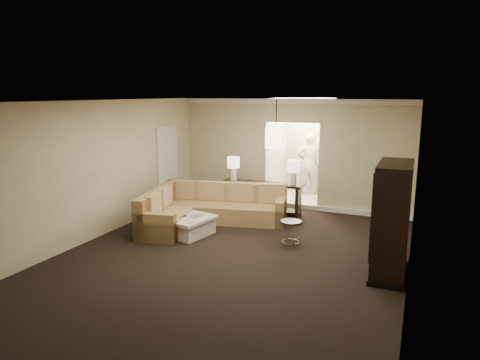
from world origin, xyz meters
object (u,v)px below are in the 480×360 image
at_px(coffee_table, 187,225).
at_px(armoire, 391,222).
at_px(drink_table, 291,228).
at_px(sectional_sofa, 205,209).
at_px(person, 308,160).
at_px(console_table, 262,195).

height_order(coffee_table, armoire, armoire).
relative_size(armoire, drink_table, 3.61).
bearing_deg(armoire, drink_table, 162.20).
bearing_deg(sectional_sofa, person, 57.09).
xyz_separation_m(console_table, person, (0.54, 2.40, 0.55)).
bearing_deg(armoire, sectional_sofa, 162.92).
relative_size(sectional_sofa, drink_table, 5.90).
xyz_separation_m(coffee_table, person, (1.43, 4.60, 0.81)).
bearing_deg(coffee_table, drink_table, 4.28).
relative_size(sectional_sofa, console_table, 1.50).
relative_size(sectional_sofa, person, 1.50).
height_order(sectional_sofa, coffee_table, sectional_sofa).
distance_m(sectional_sofa, coffee_table, 0.83).
bearing_deg(person, sectional_sofa, 44.63).
distance_m(armoire, person, 5.68).
distance_m(sectional_sofa, armoire, 4.28).
xyz_separation_m(coffee_table, armoire, (4.07, -0.43, 0.69)).
height_order(console_table, person, person).
height_order(console_table, armoire, armoire).
bearing_deg(person, console_table, 52.52).
bearing_deg(console_table, drink_table, -59.11).
xyz_separation_m(drink_table, person, (-0.79, 4.43, 0.64)).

